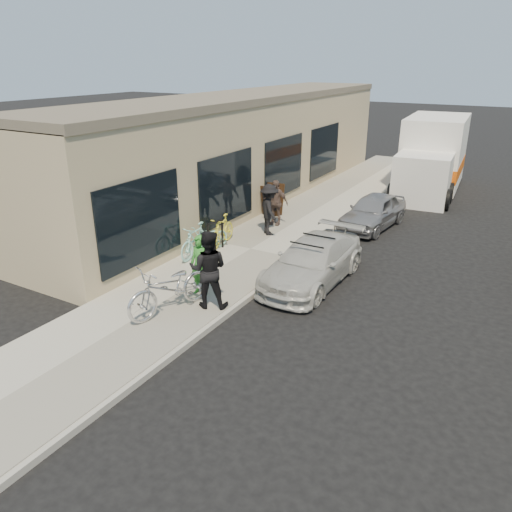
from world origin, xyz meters
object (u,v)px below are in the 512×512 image
at_px(bike_rack, 215,233).
at_px(sedan_silver, 373,211).
at_px(sedan_white, 313,262).
at_px(man_standing, 208,269).
at_px(bystander_a, 269,210).
at_px(cruiser_bike_c, 222,230).
at_px(sandwich_board, 272,200).
at_px(bystander_b, 275,202).
at_px(tandem_bike, 170,288).
at_px(cruiser_bike_b, 209,238).
at_px(cruiser_bike_a, 196,240).
at_px(woman_rider, 200,265).
at_px(moving_truck, 432,159).

height_order(bike_rack, sedan_silver, sedan_silver).
relative_size(sedan_white, man_standing, 2.19).
bearing_deg(bystander_a, cruiser_bike_c, 107.71).
distance_m(man_standing, bystander_a, 5.27).
distance_m(sandwich_board, bystander_b, 1.10).
distance_m(tandem_bike, cruiser_bike_b, 3.82).
bearing_deg(sedan_silver, sedan_white, -83.34).
xyz_separation_m(cruiser_bike_b, bystander_a, (0.80, 2.26, 0.42)).
height_order(sandwich_board, bystander_a, bystander_a).
xyz_separation_m(sedan_silver, bystander_a, (-2.55, -2.80, 0.39)).
xyz_separation_m(bike_rack, man_standing, (1.92, -3.06, 0.37)).
bearing_deg(bike_rack, sandwich_board, 93.34).
relative_size(cruiser_bike_a, cruiser_bike_b, 1.05).
distance_m(cruiser_bike_b, cruiser_bike_c, 0.67).
bearing_deg(bystander_a, bystander_b, -29.63).
relative_size(woman_rider, cruiser_bike_c, 0.97).
bearing_deg(bystander_a, man_standing, 146.55).
bearing_deg(moving_truck, sedan_white, -96.81).
distance_m(sedan_white, man_standing, 3.06).
distance_m(sedan_white, cruiser_bike_c, 3.47).
relative_size(sedan_white, cruiser_bike_c, 2.62).
relative_size(sedan_white, woman_rider, 2.69).
bearing_deg(sandwich_board, cruiser_bike_c, -92.18).
xyz_separation_m(bike_rack, woman_rider, (1.39, -2.64, 0.20)).
height_order(sedan_silver, moving_truck, moving_truck).
height_order(man_standing, bystander_a, man_standing).
bearing_deg(sandwich_board, bike_rack, -91.57).
height_order(sandwich_board, woman_rider, woman_rider).
distance_m(bike_rack, man_standing, 3.63).
relative_size(sedan_white, bystander_a, 2.43).
bearing_deg(bystander_b, cruiser_bike_c, -103.51).
distance_m(sedan_white, woman_rider, 3.00).
bearing_deg(sedan_white, bike_rack, 175.03).
height_order(man_standing, cruiser_bike_c, man_standing).
height_order(bystander_a, bystander_b, bystander_a).
distance_m(bike_rack, bystander_a, 2.19).
bearing_deg(bystander_b, cruiser_bike_b, -102.41).
bearing_deg(man_standing, cruiser_bike_a, -72.92).
distance_m(cruiser_bike_b, bystander_a, 2.43).
xyz_separation_m(sedan_white, woman_rider, (-1.92, -2.28, 0.32)).
height_order(sedan_white, sedan_silver, sedan_white).
bearing_deg(sedan_white, tandem_bike, -118.98).
distance_m(bike_rack, cruiser_bike_c, 0.48).
height_order(bike_rack, sedan_white, sedan_white).
xyz_separation_m(sandwich_board, cruiser_bike_c, (0.17, -3.50, -0.11)).
bearing_deg(man_standing, bike_rack, -82.35).
height_order(moving_truck, cruiser_bike_b, moving_truck).
height_order(sedan_white, cruiser_bike_b, sedan_white).
height_order(bike_rack, moving_truck, moving_truck).
height_order(tandem_bike, cruiser_bike_a, tandem_bike).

